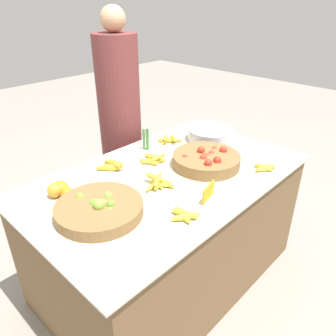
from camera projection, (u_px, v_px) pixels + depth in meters
The scene contains 15 objects.
ground_plane at pixel (168, 273), 2.31m from camera, with size 12.00×12.00×0.00m, color gray.
market_table at pixel (168, 229), 2.12m from camera, with size 1.68×1.02×0.79m.
lime_bowl at pixel (100, 209), 1.58m from camera, with size 0.43×0.43×0.10m.
tomato_basket at pixel (206, 160), 2.03m from camera, with size 0.42×0.42×0.11m.
orange_pile at pixel (60, 190), 1.72m from camera, with size 0.11×0.15×0.08m.
metal_bowl at pixel (211, 135), 2.39m from camera, with size 0.33×0.33×0.09m.
price_sign at pixel (208, 192), 1.69m from camera, with size 0.13×0.04×0.09m.
veg_bundle at pixel (146, 140), 2.23m from camera, with size 0.03×0.04×0.15m.
banana_bunch_front_center at pixel (158, 182), 1.82m from camera, with size 0.18×0.19×0.06m.
banana_bunch_middle_right at pixel (111, 166), 1.99m from camera, with size 0.14×0.17×0.06m.
banana_bunch_front_left at pixel (184, 215), 1.56m from camera, with size 0.15×0.15×0.04m.
banana_bunch_middle_left at pixel (265, 168), 1.99m from camera, with size 0.15×0.12×0.03m.
banana_bunch_front_right at pixel (169, 139), 2.36m from camera, with size 0.17×0.16×0.05m.
banana_bunch_back_center at pixel (153, 159), 2.08m from camera, with size 0.17×0.17×0.06m.
vendor_person at pixel (121, 131), 2.59m from camera, with size 0.32×0.32×1.68m.
Camera 1 is at (-1.23, -1.16, 1.74)m, focal length 35.00 mm.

